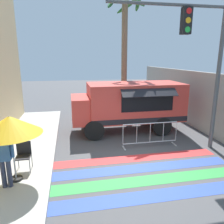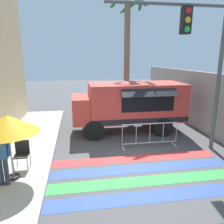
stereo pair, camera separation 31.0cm
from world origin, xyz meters
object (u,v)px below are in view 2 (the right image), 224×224
object	(u,v)px
vendor_person	(1,153)
folding_chair	(22,152)
palm_tree	(127,35)
barricade_front	(150,135)
traffic_signal_pole	(200,47)
patio_umbrella	(7,124)
food_truck	(128,103)

from	to	relation	value
vendor_person	folding_chair	bearing A→B (deg)	81.48
folding_chair	palm_tree	size ratio (longest dim) A/B	0.12
folding_chair	barricade_front	world-z (taller)	folding_chair
traffic_signal_pole	barricade_front	xyz separation A→B (m)	(-1.53, 0.55, -3.46)
traffic_signal_pole	vendor_person	distance (m)	7.34
traffic_signal_pole	palm_tree	distance (m)	5.98
patio_umbrella	folding_chair	world-z (taller)	patio_umbrella
food_truck	vendor_person	world-z (taller)	food_truck
food_truck	palm_tree	bearing A→B (deg)	78.19
folding_chair	palm_tree	xyz separation A→B (m)	(4.90, 6.49, 4.25)
patio_umbrella	palm_tree	xyz separation A→B (m)	(5.04, 7.10, 3.12)
vendor_person	palm_tree	bearing A→B (deg)	63.13
folding_chair	barricade_front	xyz separation A→B (m)	(4.72, 1.30, -0.17)
traffic_signal_pole	palm_tree	bearing A→B (deg)	103.28
vendor_person	patio_umbrella	bearing A→B (deg)	75.08
vendor_person	food_truck	bearing A→B (deg)	52.03
barricade_front	palm_tree	size ratio (longest dim) A/B	0.32
folding_chair	barricade_front	distance (m)	4.90
traffic_signal_pole	barricade_front	world-z (taller)	traffic_signal_pole
patio_umbrella	folding_chair	xyz separation A→B (m)	(0.14, 0.62, -1.12)
patio_umbrella	food_truck	bearing A→B (deg)	42.67
traffic_signal_pole	barricade_front	bearing A→B (deg)	160.16
food_truck	folding_chair	world-z (taller)	food_truck
food_truck	traffic_signal_pole	bearing A→B (deg)	-53.59
patio_umbrella	folding_chair	size ratio (longest dim) A/B	2.15
barricade_front	palm_tree	xyz separation A→B (m)	(0.18, 5.19, 4.41)
traffic_signal_pole	vendor_person	size ratio (longest dim) A/B	3.45
food_truck	barricade_front	world-z (taller)	food_truck
traffic_signal_pole	patio_umbrella	distance (m)	6.89
palm_tree	barricade_front	bearing A→B (deg)	-91.97
patio_umbrella	palm_tree	distance (m)	9.25
vendor_person	barricade_front	world-z (taller)	vendor_person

